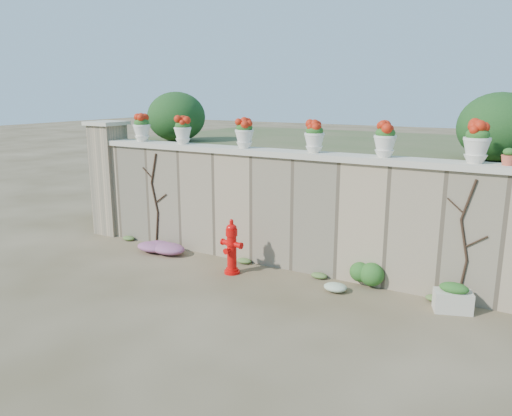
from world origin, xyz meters
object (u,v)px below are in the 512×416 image
Objects in this scene: fire_hydrant at (232,247)px; urn_pot_0 at (142,128)px; terracotta_pot at (508,158)px; planter_box at (453,298)px.

urn_pot_0 reaches higher than fire_hydrant.
urn_pot_0 is 2.36× the size of terracotta_pot.
urn_pot_0 is at bearing 155.84° from planter_box.
fire_hydrant is 4.50m from terracotta_pot.
planter_box is at bearing -131.53° from terracotta_pot.
terracotta_pot reaches higher than fire_hydrant.
fire_hydrant is 3.63m from planter_box.
planter_box is 6.71m from urn_pot_0.
urn_pot_0 is 6.80m from terracotta_pot.
urn_pot_0 is (-6.33, 0.53, 2.17)m from planter_box.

